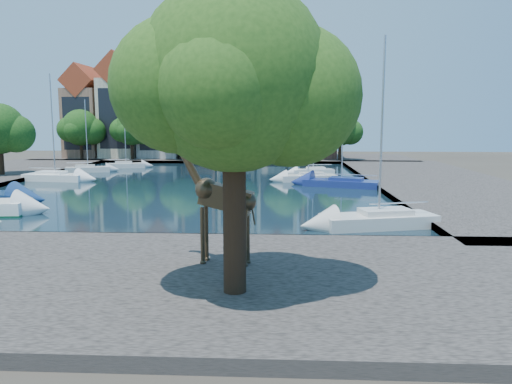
# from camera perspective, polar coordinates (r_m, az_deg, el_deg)

# --- Properties ---
(ground) EXTENTS (160.00, 160.00, 0.00)m
(ground) POSITION_cam_1_polar(r_m,az_deg,el_deg) (28.15, -16.12, -5.44)
(ground) COLOR #38332B
(ground) RESTS_ON ground
(water_basin) EXTENTS (38.00, 50.00, 0.08)m
(water_basin) POSITION_cam_1_polar(r_m,az_deg,el_deg) (51.07, -7.40, 0.88)
(water_basin) COLOR black
(water_basin) RESTS_ON ground
(near_quay) EXTENTS (50.00, 14.00, 0.50)m
(near_quay) POSITION_cam_1_polar(r_m,az_deg,el_deg) (21.82, -22.17, -9.00)
(near_quay) COLOR #524C47
(near_quay) RESTS_ON ground
(far_quay) EXTENTS (60.00, 16.00, 0.50)m
(far_quay) POSITION_cam_1_polar(r_m,az_deg,el_deg) (82.58, -3.45, 3.85)
(far_quay) COLOR #524C47
(far_quay) RESTS_ON ground
(right_quay) EXTENTS (14.00, 52.00, 0.50)m
(right_quay) POSITION_cam_1_polar(r_m,az_deg,el_deg) (52.69, 20.44, 0.88)
(right_quay) COLOR #524C47
(right_quay) RESTS_ON ground
(plane_tree) EXTENTS (8.32, 6.40, 10.62)m
(plane_tree) POSITION_cam_1_polar(r_m,az_deg,el_deg) (16.94, -2.17, 12.24)
(plane_tree) COLOR #332114
(plane_tree) RESTS_ON near_quay
(townhouse_west_end) EXTENTS (5.44, 9.18, 14.93)m
(townhouse_west_end) POSITION_cam_1_polar(r_m,az_deg,el_deg) (87.90, -18.74, 8.33)
(townhouse_west_end) COLOR #8D654D
(townhouse_west_end) RESTS_ON far_quay
(townhouse_west_mid) EXTENTS (5.94, 9.18, 16.79)m
(townhouse_west_mid) POSITION_cam_1_polar(r_m,az_deg,el_deg) (85.91, -14.99, 9.09)
(townhouse_west_mid) COLOR beige
(townhouse_west_mid) RESTS_ON far_quay
(townhouse_west_inner) EXTENTS (6.43, 9.18, 15.15)m
(townhouse_west_inner) POSITION_cam_1_polar(r_m,az_deg,el_deg) (84.15, -10.70, 8.64)
(townhouse_west_inner) COLOR beige
(townhouse_west_inner) RESTS_ON far_quay
(townhouse_center) EXTENTS (5.44, 9.18, 16.93)m
(townhouse_center) POSITION_cam_1_polar(r_m,az_deg,el_deg) (82.89, -6.29, 9.44)
(townhouse_center) COLOR brown
(townhouse_center) RESTS_ON far_quay
(townhouse_east_inner) EXTENTS (5.94, 9.18, 15.79)m
(townhouse_east_inner) POSITION_cam_1_polar(r_m,az_deg,el_deg) (82.14, -2.10, 9.06)
(townhouse_east_inner) COLOR tan
(townhouse_east_inner) RESTS_ON far_quay
(townhouse_east_mid) EXTENTS (6.43, 9.18, 16.65)m
(townhouse_east_mid) POSITION_cam_1_polar(r_m,az_deg,el_deg) (81.85, 2.50, 9.32)
(townhouse_east_mid) COLOR #BDB7A1
(townhouse_east_mid) RESTS_ON far_quay
(townhouse_east_end) EXTENTS (5.44, 9.18, 14.43)m
(townhouse_east_end) POSITION_cam_1_polar(r_m,az_deg,el_deg) (82.04, 7.09, 8.57)
(townhouse_east_end) COLOR brown
(townhouse_east_end) RESTS_ON far_quay
(far_tree_far_west) EXTENTS (7.28, 5.60, 7.68)m
(far_tree_far_west) POSITION_cam_1_polar(r_m,az_deg,el_deg) (82.39, -19.35, 6.83)
(far_tree_far_west) COLOR #332114
(far_tree_far_west) RESTS_ON far_quay
(far_tree_west) EXTENTS (6.76, 5.20, 7.36)m
(far_tree_west) POSITION_cam_1_polar(r_m,az_deg,el_deg) (79.74, -13.99, 6.94)
(far_tree_west) COLOR #332114
(far_tree_west) RESTS_ON far_quay
(far_tree_mid_west) EXTENTS (7.80, 6.00, 8.00)m
(far_tree_mid_west) POSITION_cam_1_polar(r_m,az_deg,el_deg) (77.80, -8.29, 7.23)
(far_tree_mid_west) COLOR #332114
(far_tree_mid_west) RESTS_ON far_quay
(far_tree_mid_east) EXTENTS (7.02, 5.40, 7.52)m
(far_tree_mid_east) POSITION_cam_1_polar(r_m,az_deg,el_deg) (76.67, -2.37, 7.17)
(far_tree_mid_east) COLOR #332114
(far_tree_mid_east) RESTS_ON far_quay
(far_tree_east) EXTENTS (7.54, 5.80, 7.84)m
(far_tree_east) POSITION_cam_1_polar(r_m,az_deg,el_deg) (76.35, 3.67, 7.24)
(far_tree_east) COLOR #332114
(far_tree_east) RESTS_ON far_quay
(far_tree_far_east) EXTENTS (6.76, 5.20, 7.36)m
(far_tree_far_east) POSITION_cam_1_polar(r_m,az_deg,el_deg) (76.88, 9.68, 7.03)
(far_tree_far_east) COLOR #332114
(far_tree_far_east) RESTS_ON far_quay
(side_tree_left_far) EXTENTS (7.28, 5.60, 7.88)m
(side_tree_left_far) POSITION_cam_1_polar(r_m,az_deg,el_deg) (62.13, -27.22, 6.28)
(side_tree_left_far) COLOR #332114
(side_tree_left_far) RESTS_ON left_quay
(giraffe_statue) EXTENTS (4.02, 1.11, 5.74)m
(giraffe_statue) POSITION_cam_1_polar(r_m,az_deg,el_deg) (20.76, -4.28, -0.56)
(giraffe_statue) COLOR #3B2E1D
(giraffe_statue) RESTS_ON near_quay
(sailboat_left_c) EXTENTS (6.81, 3.13, 11.21)m
(sailboat_left_c) POSITION_cam_1_polar(r_m,az_deg,el_deg) (57.41, -21.96, 1.77)
(sailboat_left_c) COLOR white
(sailboat_left_c) RESTS_ON water_basin
(sailboat_left_d) EXTENTS (5.58, 3.40, 8.92)m
(sailboat_left_d) POSITION_cam_1_polar(r_m,az_deg,el_deg) (65.73, -18.65, 2.61)
(sailboat_left_d) COLOR silver
(sailboat_left_d) RESTS_ON water_basin
(sailboat_left_e) EXTENTS (5.35, 3.12, 8.71)m
(sailboat_left_e) POSITION_cam_1_polar(r_m,az_deg,el_deg) (70.23, -14.63, 3.09)
(sailboat_left_e) COLOR silver
(sailboat_left_e) RESTS_ON water_basin
(sailboat_right_a) EXTENTS (7.23, 4.03, 11.24)m
(sailboat_right_a) POSITION_cam_1_polar(r_m,az_deg,el_deg) (30.97, 13.85, -2.84)
(sailboat_right_a) COLOR silver
(sailboat_right_a) RESTS_ON water_basin
(sailboat_right_b) EXTENTS (7.64, 4.71, 9.89)m
(sailboat_right_b) POSITION_cam_1_polar(r_m,az_deg,el_deg) (49.24, 9.76, 1.18)
(sailboat_right_b) COLOR navy
(sailboat_right_b) RESTS_ON water_basin
(sailboat_right_c) EXTENTS (6.18, 3.24, 9.92)m
(sailboat_right_c) POSITION_cam_1_polar(r_m,az_deg,el_deg) (53.24, 6.00, 1.80)
(sailboat_right_c) COLOR silver
(sailboat_right_c) RESTS_ON water_basin
(sailboat_right_d) EXTENTS (5.06, 2.46, 8.49)m
(sailboat_right_d) POSITION_cam_1_polar(r_m,az_deg,el_deg) (59.64, 6.55, 2.46)
(sailboat_right_d) COLOR white
(sailboat_right_d) RESTS_ON water_basin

